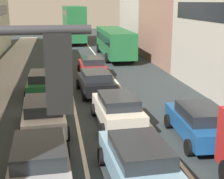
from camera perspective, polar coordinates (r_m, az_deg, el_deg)
The scene contains 12 objects.
lane_stripe_left at distance 24.12m, azimuth -7.13°, elevation 0.90°, with size 0.16×60.00×0.01m, color silver.
lane_stripe_right at distance 24.48m, azimuth 0.85°, elevation 1.22°, with size 0.16×60.00×0.01m, color silver.
sedan_centre_lane_second at distance 10.96m, azimuth 4.51°, elevation -11.89°, with size 2.21×4.37×1.49m.
wagon_left_lane_second at distance 11.16m, azimuth -12.08°, elevation -11.68°, with size 2.17×4.35×1.49m.
hatchback_centre_lane_third at distance 15.91m, azimuth 0.96°, elevation -3.25°, with size 2.17×4.35×1.49m.
sedan_left_lane_third at distance 15.54m, azimuth -11.47°, elevation -3.99°, with size 2.21×4.37×1.49m.
coupe_centre_lane_fourth at distance 21.27m, azimuth -2.79°, elevation 1.34°, with size 2.26×4.40×1.49m.
sedan_left_lane_fourth at distance 21.45m, azimuth -11.56°, elevation 1.17°, with size 2.08×4.31×1.49m.
sedan_centre_lane_fifth at distance 26.50m, azimuth -3.36°, elevation 3.98°, with size 2.08×4.31×1.49m.
sedan_right_lane_behind_truck at distance 14.66m, azimuth 14.58°, elevation -5.32°, with size 2.25×4.39×1.49m.
bus_mid_queue_primary at distance 35.20m, azimuth 0.43°, elevation 8.23°, with size 2.84×10.51×2.90m.
bus_far_queue_secondary at distance 48.57m, azimuth -6.48°, elevation 11.17°, with size 3.04×10.57×5.06m.
Camera 1 is at (-2.57, -3.42, 5.68)m, focal length 54.24 mm.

